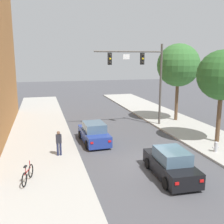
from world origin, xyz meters
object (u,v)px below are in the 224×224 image
(car_following_black, at_px, (171,164))
(street_tree_second, at_px, (178,65))
(car_lead_blue, at_px, (94,134))
(bicycle_leaning, at_px, (28,175))
(pedestrian_sidewalk_left_walker, at_px, (59,142))
(street_tree_nearest, at_px, (222,75))
(fire_hydrant, at_px, (216,147))
(traffic_signal_mast, at_px, (143,70))

(car_following_black, relative_size, street_tree_second, 0.56)
(car_lead_blue, distance_m, bicycle_leaning, 7.47)
(pedestrian_sidewalk_left_walker, height_order, street_tree_second, street_tree_second)
(car_following_black, height_order, pedestrian_sidewalk_left_walker, pedestrian_sidewalk_left_walker)
(car_lead_blue, bearing_deg, bicycle_leaning, -128.34)
(bicycle_leaning, relative_size, street_tree_second, 0.23)
(pedestrian_sidewalk_left_walker, bearing_deg, street_tree_second, 30.13)
(pedestrian_sidewalk_left_walker, xyz_separation_m, bicycle_leaning, (-1.83, -3.40, -0.52))
(street_tree_nearest, bearing_deg, pedestrian_sidewalk_left_walker, 179.35)
(pedestrian_sidewalk_left_walker, distance_m, street_tree_nearest, 12.54)
(fire_hydrant, relative_size, street_tree_second, 0.09)
(traffic_signal_mast, height_order, car_lead_blue, traffic_signal_mast)
(car_lead_blue, relative_size, street_tree_nearest, 0.63)
(bicycle_leaning, bearing_deg, fire_hydrant, 6.30)
(fire_hydrant, bearing_deg, street_tree_second, 77.99)
(traffic_signal_mast, relative_size, car_following_black, 1.74)
(traffic_signal_mast, height_order, bicycle_leaning, traffic_signal_mast)
(bicycle_leaning, relative_size, fire_hydrant, 2.39)
(car_following_black, height_order, fire_hydrant, car_following_black)
(fire_hydrant, bearing_deg, street_tree_nearest, 51.60)
(fire_hydrant, distance_m, street_tree_nearest, 5.26)
(street_tree_nearest, distance_m, street_tree_second, 7.30)
(car_lead_blue, distance_m, pedestrian_sidewalk_left_walker, 3.74)
(car_lead_blue, bearing_deg, fire_hydrant, -30.96)
(pedestrian_sidewalk_left_walker, relative_size, street_tree_second, 0.21)
(car_following_black, relative_size, bicycle_leaning, 2.50)
(car_lead_blue, distance_m, street_tree_nearest, 10.41)
(car_lead_blue, relative_size, pedestrian_sidewalk_left_walker, 2.62)
(fire_hydrant, bearing_deg, traffic_signal_mast, 105.44)
(pedestrian_sidewalk_left_walker, xyz_separation_m, street_tree_second, (12.28, 7.13, 4.61))
(street_tree_nearest, xyz_separation_m, street_tree_second, (0.43, 7.26, 0.51))
(pedestrian_sidewalk_left_walker, xyz_separation_m, fire_hydrant, (10.33, -2.06, -0.56))
(bicycle_leaning, distance_m, fire_hydrant, 12.23)
(traffic_signal_mast, xyz_separation_m, fire_hydrant, (2.22, -8.05, -4.83))
(car_following_black, xyz_separation_m, bicycle_leaning, (-7.52, 1.10, -0.18))
(pedestrian_sidewalk_left_walker, distance_m, street_tree_second, 14.93)
(traffic_signal_mast, xyz_separation_m, street_tree_nearest, (3.75, -6.12, -0.18))
(traffic_signal_mast, relative_size, bicycle_leaning, 4.36)
(street_tree_second, bearing_deg, car_following_black, -119.55)
(bicycle_leaning, relative_size, street_tree_nearest, 0.25)
(traffic_signal_mast, bearing_deg, car_lead_blue, -146.33)
(car_lead_blue, xyz_separation_m, street_tree_nearest, (9.05, -2.59, 4.44))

